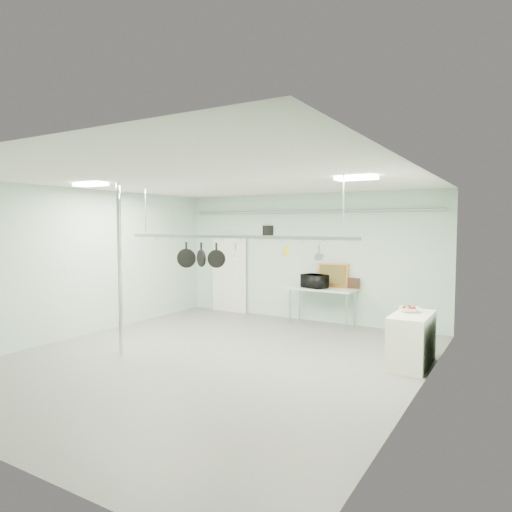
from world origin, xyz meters
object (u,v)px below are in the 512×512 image
Objects in this scene: skillet_left at (186,255)px; fruit_bowl at (409,310)px; prep_table at (322,291)px; microwave at (315,281)px; side_cabinet at (412,340)px; skillet_right at (216,255)px; chrome_pole at (120,269)px; pot_rack at (232,235)px; coffee_canister at (324,284)px; skillet_mid at (201,254)px.

fruit_bowl is at bearing -8.87° from skillet_left.
microwave is (-0.15, -0.09, 0.24)m from prep_table.
side_cabinet is 3.74m from skillet_right.
microwave reaches higher than side_cabinet.
skillet_right reaches higher than prep_table.
microwave reaches higher than fruit_bowl.
chrome_pole is 5.27m from fruit_bowl.
pot_rack is 9.52× the size of skillet_left.
skillet_right is at bearing -158.79° from fruit_bowl.
fruit_bowl is at bearing 24.23° from chrome_pole.
side_cabinet is 3.39m from coffee_canister.
fruit_bowl is (-0.08, 0.15, 0.49)m from side_cabinet.
prep_table is at bearing 61.29° from chrome_pole.
side_cabinet is 3.47× the size of fruit_bowl.
pot_rack is at bearing 27.29° from skillet_mid.
skillet_left and skillet_right have the same top height.
chrome_pole is at bearing -116.05° from skillet_mid.
skillet_left is (0.85, 0.90, 0.23)m from chrome_pole.
prep_table is 0.33× the size of pot_rack.
side_cabinet is at bearing -60.72° from fruit_bowl.
pot_rack is 8.19× the size of microwave.
side_cabinet is at bearing -40.79° from prep_table.
prep_table is 3.21m from fruit_bowl.
skillet_mid is (0.36, 0.00, 0.03)m from skillet_left.
coffee_canister is (-2.51, 2.22, 0.56)m from side_cabinet.
pot_rack reaches higher than fruit_bowl.
fruit_bowl is (4.77, 2.15, -0.66)m from chrome_pole.
side_cabinet is at bearing 162.71° from microwave.
coffee_canister is (0.04, 0.02, 0.17)m from prep_table.
pot_rack is at bearing -156.53° from fruit_bowl.
fruit_bowl is (2.62, -1.97, -0.12)m from microwave.
skillet_right is (1.56, 0.90, 0.25)m from chrome_pole.
pot_rack is (1.90, 0.90, 0.63)m from chrome_pole.
microwave reaches higher than coffee_canister.
chrome_pole is at bearing -157.59° from side_cabinet.
microwave is 1.16× the size of skillet_left.
fruit_bowl is at bearing -40.44° from coffee_canister.
skillet_left reaches higher than coffee_canister.
side_cabinet is 4.06m from skillet_mid.
pot_rack reaches higher than microwave.
microwave is at bearing 141.98° from side_cabinet.
prep_table is at bearing 139.21° from side_cabinet.
fruit_bowl is 4.21m from skillet_left.
coffee_canister reaches higher than fruit_bowl.
skillet_left is at bearing -164.63° from side_cabinet.
prep_table is 3.61m from pot_rack.
side_cabinet is 3.62m from pot_rack.
pot_rack is 13.87× the size of fruit_bowl.
prep_table is 0.29m from microwave.
microwave is 1.69× the size of fruit_bowl.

